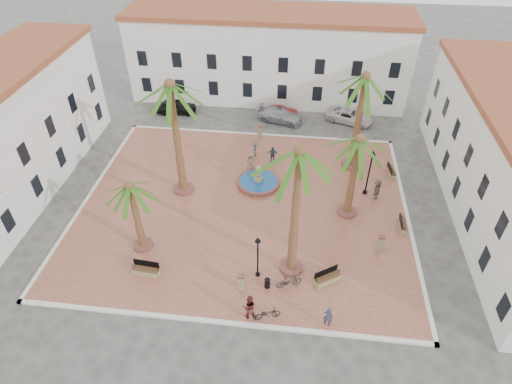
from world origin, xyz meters
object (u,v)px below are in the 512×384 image
Objects in this scene: bench_ne at (391,172)px; car_silver at (280,115)px; bench_se at (327,278)px; car_red at (280,113)px; bench_s at (146,270)px; cyclist_a at (328,316)px; fountain at (258,181)px; bollard_n at (260,131)px; litter_bin at (267,283)px; pedestrian_east at (377,189)px; palm_sw at (131,194)px; bollard_se at (241,281)px; pedestrian_north at (256,149)px; lamppost_s at (258,250)px; palm_e at (358,148)px; lamppost_e at (371,165)px; car_black at (176,106)px; cyclist_b at (249,307)px; pedestrian_fountain_b at (272,155)px; bicycle_b at (289,281)px; bollard_e at (381,242)px; palm_ne at (364,87)px; pedestrian_fountain_a at (251,162)px; palm_s at (299,165)px; bench_e at (402,225)px; car_white at (350,116)px; bicycle_a at (267,314)px.

bench_ne is 0.35× the size of car_silver.
car_silver is (-4.75, 21.14, 0.27)m from bench_se.
bench_ne is 0.43× the size of car_red.
cyclist_a reaches higher than bench_s.
fountain is 7.56m from bollard_n.
bench_ne is 2.27× the size of litter_bin.
pedestrian_east is 0.37× the size of car_silver.
palm_sw is 10.70m from litter_bin.
pedestrian_east is (9.69, 10.57, 0.20)m from bollard_se.
litter_bin is 22.69m from car_red.
lamppost_s is at bearing -177.18° from pedestrian_north.
fountain is 11.50m from bench_se.
lamppost_e is (1.63, 2.66, -3.19)m from palm_e.
car_black is at bearing 59.48° from bench_ne.
pedestrian_fountain_b is (-0.06, 16.60, -0.10)m from cyclist_b.
bicycle_b is 1.03× the size of pedestrian_fountain_b.
bollard_e is 0.81× the size of cyclist_a.
bench_ne is at bearing -95.86° from cyclist_a.
pedestrian_north is at bearing -178.78° from car_silver.
pedestrian_north is at bearing -55.77° from cyclist_a.
palm_ne is 12.18× the size of litter_bin.
palm_sw is at bearing 139.45° from bench_se.
pedestrian_east is (-1.67, -3.46, 0.64)m from bench_ne.
pedestrian_fountain_a reaches higher than pedestrian_fountain_b.
palm_sw is 8.02× the size of litter_bin.
palm_s is at bearing -45.93° from cyclist_a.
cyclist_b reaches higher than bicycle_b.
bench_ne is at bearing -113.22° from car_silver.
bench_s is at bearing -174.41° from lamppost_s.
bench_e is 0.94× the size of bench_ne.
palm_ne is at bearing -115.31° from cyclist_b.
car_white is at bearing 88.23° from palm_ne.
palm_sw reaches higher than bench_se.
bench_s is at bearing -132.84° from pedestrian_fountain_a.
bicycle_a is at bearing -175.48° from pedestrian_north.
litter_bin is 0.15× the size of car_white.
palm_sw is 3.10× the size of bench_se.
bench_s is 12.24m from bench_se.
bicycle_a is 0.35× the size of car_white.
bench_ne is at bearing -100.95° from pedestrian_north.
bench_ne is 23.65m from car_black.
fountain is 10.27m from lamppost_s.
pedestrian_fountain_b reaches higher than bollard_se.
car_black is at bearing 123.30° from palm_s.
bollard_se is 25.24m from car_black.
bench_e is at bearing 24.91° from bench_s.
cyclist_a is (2.43, -4.17, -8.00)m from palm_s.
bollard_se is 2.83m from bicycle_a.
bollard_e is at bearing 26.50° from bollard_se.
lamppost_e is at bearing -156.59° from car_white.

